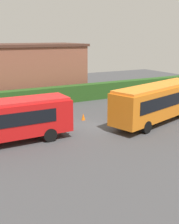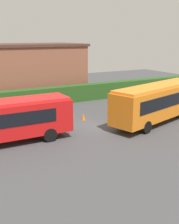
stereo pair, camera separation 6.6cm
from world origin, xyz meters
name	(u,v)px [view 1 (the left image)]	position (x,y,z in m)	size (l,w,h in m)	color
ground_plane	(92,127)	(0.00, 0.00, 0.00)	(64.00, 64.00, 0.00)	#424244
bus_red	(3,120)	(-7.35, -0.49, 1.78)	(9.65, 2.59, 3.07)	red
bus_orange	(158,101)	(5.65, -1.57, 1.90)	(10.73, 5.23, 3.32)	orange
person_left	(43,117)	(-3.64, 1.94, 0.87)	(0.48, 0.50, 1.66)	olive
person_center	(116,115)	(1.80, -0.85, 0.96)	(0.47, 0.50, 1.81)	maroon
hedge_row	(50,96)	(0.00, 9.48, 0.94)	(44.00, 1.24, 1.87)	#274F1B
depot_building	(31,70)	(-0.45, 14.70, 3.24)	(12.49, 7.68, 6.46)	brown
traffic_cone	(83,117)	(0.24, 2.11, 0.30)	(0.36, 0.36, 0.60)	orange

